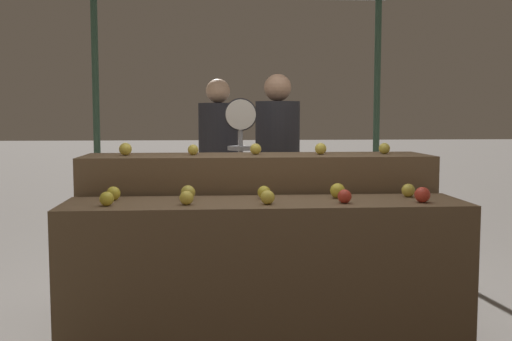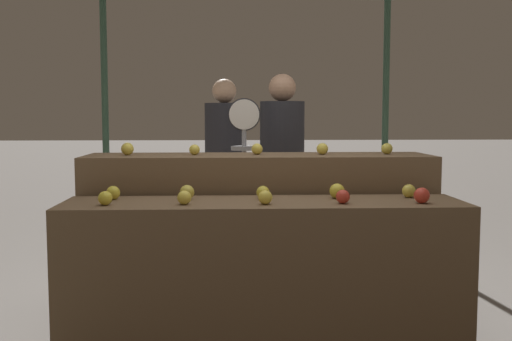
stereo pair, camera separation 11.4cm
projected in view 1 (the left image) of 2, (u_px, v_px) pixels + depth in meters
name	position (u px, v px, depth m)	size (l,w,h in m)	color
display_counter_front	(265.00, 276.00, 3.45)	(2.29, 0.55, 0.87)	brown
display_counter_back	(257.00, 236.00, 4.04)	(2.29, 0.55, 1.10)	brown
apple_front_0	(107.00, 199.00, 3.23)	(0.08, 0.08, 0.08)	gold
apple_front_1	(187.00, 198.00, 3.27)	(0.08, 0.08, 0.08)	yellow
apple_front_2	(267.00, 197.00, 3.29)	(0.08, 0.08, 0.08)	yellow
apple_front_3	(345.00, 196.00, 3.34)	(0.08, 0.08, 0.08)	red
apple_front_4	(422.00, 195.00, 3.36)	(0.09, 0.09, 0.09)	red
apple_front_5	(113.00, 193.00, 3.45)	(0.08, 0.08, 0.08)	gold
apple_front_6	(188.00, 193.00, 3.47)	(0.09, 0.09, 0.09)	gold
apple_front_7	(265.00, 192.00, 3.51)	(0.08, 0.08, 0.08)	gold
apple_front_8	(338.00, 191.00, 3.54)	(0.09, 0.09, 0.09)	gold
apple_front_9	(408.00, 190.00, 3.60)	(0.08, 0.08, 0.08)	gold
apple_back_0	(125.00, 149.00, 3.91)	(0.08, 0.08, 0.08)	yellow
apple_back_1	(193.00, 150.00, 3.94)	(0.07, 0.07, 0.07)	yellow
apple_back_2	(256.00, 149.00, 3.99)	(0.08, 0.08, 0.08)	yellow
apple_back_3	(321.00, 149.00, 4.01)	(0.08, 0.08, 0.08)	yellow
apple_back_4	(384.00, 148.00, 4.06)	(0.08, 0.08, 0.08)	gold
produce_scale	(241.00, 154.00, 4.55)	(0.25, 0.20, 1.49)	#99999E
person_vendor_at_scale	(277.00, 162.00, 4.93)	(0.48, 0.48, 1.70)	#2D2D38
person_customer_left	(218.00, 157.00, 5.56)	(0.46, 0.46, 1.69)	#2D2D38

